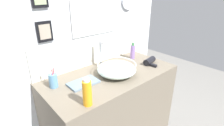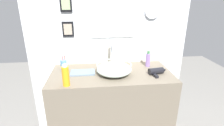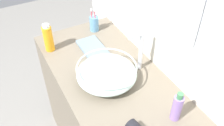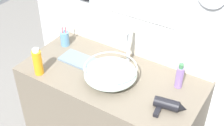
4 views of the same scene
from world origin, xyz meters
The scene contains 8 objects.
vanity_counter centered at (0.00, 0.00, 0.45)m, with size 1.19×0.59×0.91m, color #6B6051.
back_panel centered at (0.00, 0.32, 1.16)m, with size 1.77×0.10×2.32m.
glass_bowl_sink centered at (0.02, -0.04, 0.96)m, with size 0.34×0.34×0.10m.
faucet centered at (0.02, 0.17, 1.07)m, with size 0.02×0.10×0.28m.
toothbrush_cup centered at (-0.48, 0.12, 0.96)m, with size 0.06×0.06×0.21m.
soap_dispenser centered at (0.41, 0.13, 0.98)m, with size 0.05×0.05×0.17m.
shampoo_bottle centered at (-0.40, -0.23, 1.00)m, with size 0.06×0.06×0.19m.
hand_towel centered at (-0.28, 0.01, 0.91)m, with size 0.24×0.14×0.02m, color slate.
Camera 3 is at (0.92, -0.50, 1.90)m, focal length 40.00 mm.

